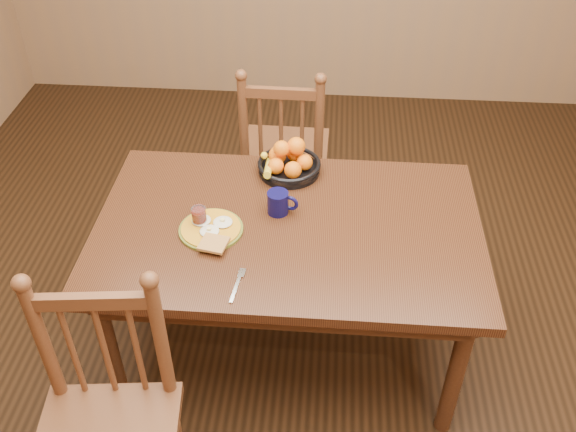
# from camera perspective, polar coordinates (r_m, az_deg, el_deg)

# --- Properties ---
(room) EXTENTS (4.52, 5.02, 2.72)m
(room) POSITION_cam_1_polar(r_m,az_deg,el_deg) (2.31, -0.00, 10.62)
(room) COLOR black
(room) RESTS_ON ground
(dining_table) EXTENTS (1.60, 1.00, 0.75)m
(dining_table) POSITION_cam_1_polar(r_m,az_deg,el_deg) (2.70, -0.00, -2.21)
(dining_table) COLOR black
(dining_table) RESTS_ON ground
(chair_far) EXTENTS (0.48, 0.46, 1.03)m
(chair_far) POSITION_cam_1_polar(r_m,az_deg,el_deg) (3.54, -0.33, 5.74)
(chair_far) COLOR #532C18
(chair_far) RESTS_ON ground
(chair_near) EXTENTS (0.53, 0.51, 1.06)m
(chair_near) POSITION_cam_1_polar(r_m,az_deg,el_deg) (2.39, -15.78, -17.67)
(chair_near) COLOR #532C18
(chair_near) RESTS_ON ground
(breakfast_plate) EXTENTS (0.26, 0.30, 0.04)m
(breakfast_plate) POSITION_cam_1_polar(r_m,az_deg,el_deg) (2.63, -6.84, -1.18)
(breakfast_plate) COLOR #59601E
(breakfast_plate) RESTS_ON dining_table
(fork) EXTENTS (0.04, 0.18, 0.00)m
(fork) POSITION_cam_1_polar(r_m,az_deg,el_deg) (2.41, -4.49, -5.97)
(fork) COLOR silver
(fork) RESTS_ON dining_table
(spoon) EXTENTS (0.04, 0.16, 0.01)m
(spoon) POSITION_cam_1_polar(r_m,az_deg,el_deg) (2.63, -6.91, -1.46)
(spoon) COLOR silver
(spoon) RESTS_ON dining_table
(coffee_mug) EXTENTS (0.13, 0.09, 0.10)m
(coffee_mug) POSITION_cam_1_polar(r_m,az_deg,el_deg) (2.69, -0.81, 1.22)
(coffee_mug) COLOR #0A0934
(coffee_mug) RESTS_ON dining_table
(juice_glass) EXTENTS (0.06, 0.06, 0.09)m
(juice_glass) POSITION_cam_1_polar(r_m,az_deg,el_deg) (2.65, -7.89, -0.14)
(juice_glass) COLOR silver
(juice_glass) RESTS_ON dining_table
(fruit_bowl) EXTENTS (0.29, 0.29, 0.17)m
(fruit_bowl) POSITION_cam_1_polar(r_m,az_deg,el_deg) (2.92, 0.05, 4.80)
(fruit_bowl) COLOR black
(fruit_bowl) RESTS_ON dining_table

